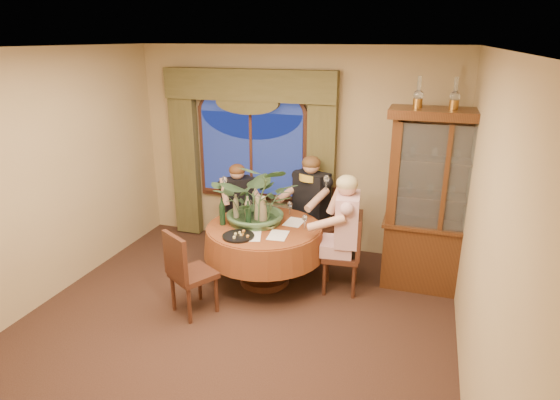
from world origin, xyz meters
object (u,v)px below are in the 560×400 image
(chair_back_right, at_px, (324,225))
(stoneware_vase, at_px, (261,209))
(china_cabinet, at_px, (442,204))
(person_pink, at_px, (346,234))
(wine_bottle_1, at_px, (247,204))
(olive_bowl, at_px, (269,227))
(centerpiece_plant, at_px, (259,169))
(wine_bottle_0, at_px, (248,209))
(person_back, at_px, (238,208))
(oil_lamp_center, at_px, (455,93))
(wine_bottle_3, at_px, (236,207))
(wine_bottle_2, at_px, (248,214))
(person_scarf, at_px, (311,208))
(oil_lamp_right, at_px, (493,94))
(chair_right, at_px, (341,253))
(chair_back, at_px, (243,217))
(oil_lamp_left, at_px, (419,92))
(chair_front_left, at_px, (193,272))
(dining_table, at_px, (264,254))

(chair_back_right, distance_m, stoneware_vase, 1.07)
(china_cabinet, bearing_deg, person_pink, -159.36)
(wine_bottle_1, bearing_deg, olive_bowl, -37.45)
(centerpiece_plant, bearing_deg, wine_bottle_0, -159.27)
(person_back, bearing_deg, wine_bottle_0, 80.31)
(oil_lamp_center, height_order, wine_bottle_3, oil_lamp_center)
(wine_bottle_2, bearing_deg, person_scarf, 61.46)
(oil_lamp_right, bearing_deg, olive_bowl, -166.17)
(chair_right, xyz_separation_m, wine_bottle_2, (-1.09, -0.20, 0.44))
(olive_bowl, bearing_deg, wine_bottle_2, -171.75)
(chair_back_right, distance_m, chair_back, 1.16)
(oil_lamp_left, bearing_deg, wine_bottle_1, -172.08)
(chair_back, relative_size, wine_bottle_1, 2.91)
(chair_back_right, bearing_deg, chair_front_left, 90.16)
(person_back, relative_size, person_scarf, 0.89)
(chair_back_right, xyz_separation_m, wine_bottle_2, (-0.71, -0.99, 0.44))
(wine_bottle_1, bearing_deg, chair_back, 117.61)
(person_back, bearing_deg, person_scarf, 146.24)
(chair_front_left, bearing_deg, chair_back, 124.39)
(oil_lamp_center, bearing_deg, person_pink, -159.36)
(china_cabinet, relative_size, chair_back_right, 2.24)
(china_cabinet, height_order, olive_bowl, china_cabinet)
(person_pink, bearing_deg, wine_bottle_2, 93.85)
(china_cabinet, relative_size, wine_bottle_2, 6.53)
(oil_lamp_left, relative_size, person_pink, 0.24)
(china_cabinet, xyz_separation_m, oil_lamp_left, (-0.37, 0.00, 1.25))
(person_scarf, height_order, wine_bottle_2, person_scarf)
(oil_lamp_center, bearing_deg, wine_bottle_0, -168.99)
(oil_lamp_right, distance_m, chair_back, 3.52)
(wine_bottle_0, xyz_separation_m, wine_bottle_1, (-0.07, 0.17, 0.00))
(dining_table, bearing_deg, oil_lamp_right, 11.94)
(chair_back_right, xyz_separation_m, olive_bowl, (-0.46, -0.95, 0.29))
(wine_bottle_3, bearing_deg, person_scarf, 45.87)
(oil_lamp_right, relative_size, chair_right, 0.35)
(wine_bottle_2, bearing_deg, chair_back_right, 54.44)
(chair_back, relative_size, person_back, 0.75)
(wine_bottle_2, bearing_deg, dining_table, 31.03)
(olive_bowl, bearing_deg, chair_back_right, 64.16)
(wine_bottle_2, bearing_deg, wine_bottle_0, 113.79)
(olive_bowl, bearing_deg, stoneware_vase, 131.13)
(wine_bottle_1, distance_m, wine_bottle_2, 0.36)
(oil_lamp_center, distance_m, wine_bottle_3, 2.80)
(wine_bottle_1, bearing_deg, person_scarf, 43.70)
(china_cabinet, relative_size, person_scarf, 1.50)
(oil_lamp_right, bearing_deg, wine_bottle_0, -170.54)
(oil_lamp_center, xyz_separation_m, wine_bottle_1, (-2.29, -0.27, -1.41))
(wine_bottle_2, relative_size, wine_bottle_3, 1.00)
(wine_bottle_1, bearing_deg, stoneware_vase, -24.44)
(stoneware_vase, xyz_separation_m, wine_bottle_3, (-0.31, -0.05, 0.01))
(dining_table, bearing_deg, stoneware_vase, 123.67)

